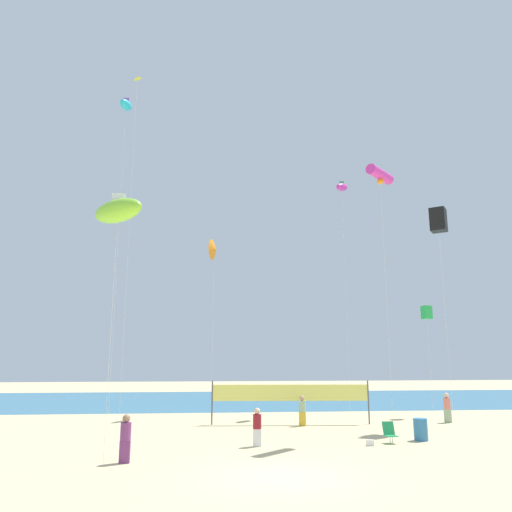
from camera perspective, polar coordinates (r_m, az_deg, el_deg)
The scene contains 18 objects.
ground_plane at distance 17.24m, azimuth 2.87°, elevation -24.19°, with size 120.00×120.00×0.00m, color #D1BC89.
ocean_band at distance 45.15m, azimuth -2.33°, elevation -16.28°, with size 120.00×20.00×0.01m, color teal.
beachgoer_sage_shirt at distance 28.71m, azimuth 5.38°, elevation -17.29°, with size 0.37×0.37×1.62m.
beachgoer_maroon_shirt at distance 22.40m, azimuth 0.13°, elevation -19.05°, with size 0.36×0.36×1.59m.
beachgoer_coral_shirt at distance 31.96m, azimuth 21.26°, elevation -15.94°, with size 0.38×0.38×1.67m.
beachgoer_plum_shirt at distance 19.67m, azimuth -14.87°, elevation -19.58°, with size 0.39×0.39×1.69m.
folding_beach_chair at distance 24.07m, azimuth 15.21°, elevation -19.06°, with size 0.52×0.65×0.89m.
trash_barrel at distance 25.05m, azimuth 18.52°, elevation -18.51°, with size 0.62×0.62×0.97m, color teal.
volleyball_net at distance 29.19m, azimuth 4.01°, elevation -15.68°, with size 8.98×0.66×2.40m.
beach_handbag at distance 23.18m, azimuth 13.07°, elevation -20.32°, with size 0.31×0.15×0.25m, color white.
kite_black_box at distance 31.35m, azimuth 20.35°, elevation 3.91°, with size 1.22×1.22×12.44m.
kite_orange_delta at distance 34.46m, azimuth -4.87°, elevation 0.72°, with size 0.79×1.47×11.79m.
kite_yellow_diamond at distance 34.44m, azimuth -13.72°, elevation 17.56°, with size 0.59×0.58×21.75m.
kite_lime_inflatable at distance 19.99m, azimuth -15.70°, elevation 5.05°, with size 2.56×2.40×10.05m.
kite_cyan_inflatable at distance 37.99m, azimuth -14.82°, elevation 16.51°, with size 0.90×2.13×21.98m.
kite_magenta_tube at distance 27.41m, azimuth 14.17°, elevation 9.07°, with size 1.94×1.92×13.57m.
kite_green_box at distance 35.20m, azimuth 19.14°, elevation -6.20°, with size 0.65×0.65×7.10m.
kite_magenta_inflatable at distance 37.86m, azimuth 9.92°, elevation 7.82°, with size 1.56×1.74×16.71m.
Camera 1 is at (-2.30, -16.66, 3.80)m, focal length 34.55 mm.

